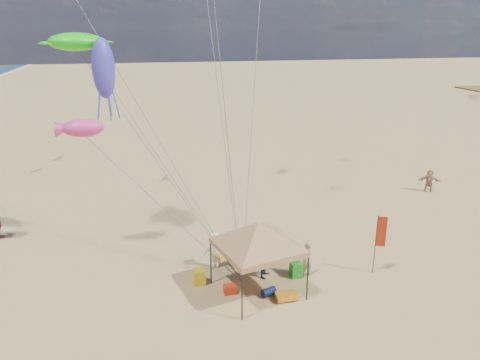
{
  "coord_description": "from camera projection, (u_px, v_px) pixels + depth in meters",
  "views": [
    {
      "loc": [
        -4.65,
        -17.17,
        10.85
      ],
      "look_at": [
        0.0,
        3.0,
        4.0
      ],
      "focal_mm": 34.49,
      "sensor_mm": 36.0,
      "label": 1
    }
  ],
  "objects": [
    {
      "name": "squid_kite",
      "position": [
        103.0,
        68.0,
        21.47
      ],
      "size": [
        1.2,
        1.2,
        2.8
      ],
      "primitive_type": "ellipsoid",
      "rotation": [
        0.0,
        0.0,
        0.12
      ],
      "color": "#423CC4",
      "rests_on": "ground"
    },
    {
      "name": "crate_grey",
      "position": [
        280.0,
        295.0,
        19.44
      ],
      "size": [
        0.34,
        0.3,
        0.28
      ],
      "primitive_type": "cube",
      "color": "slate",
      "rests_on": "ground"
    },
    {
      "name": "canopy_tent",
      "position": [
        258.0,
        225.0,
        18.94
      ],
      "size": [
        5.95,
        5.95,
        3.78
      ],
      "color": "black",
      "rests_on": "ground"
    },
    {
      "name": "ground",
      "position": [
        255.0,
        287.0,
        20.28
      ],
      "size": [
        280.0,
        280.0,
        0.0
      ],
      "primitive_type": "plane",
      "color": "tan",
      "rests_on": "ground"
    },
    {
      "name": "chair_yellow",
      "position": [
        199.0,
        277.0,
        20.44
      ],
      "size": [
        0.5,
        0.5,
        0.7
      ],
      "primitive_type": "cube",
      "color": "yellow",
      "rests_on": "ground"
    },
    {
      "name": "person_near_a",
      "position": [
        306.0,
        259.0,
        20.94
      ],
      "size": [
        0.75,
        0.64,
        1.75
      ],
      "primitive_type": "imported",
      "rotation": [
        0.0,
        0.0,
        3.55
      ],
      "color": "#9F865A",
      "rests_on": "ground"
    },
    {
      "name": "person_near_b",
      "position": [
        267.0,
        259.0,
        20.95
      ],
      "size": [
        1.0,
        1.03,
        1.67
      ],
      "primitive_type": "imported",
      "rotation": [
        0.0,
        0.0,
        0.9
      ],
      "color": "#3E4754",
      "rests_on": "ground"
    },
    {
      "name": "person_far_c",
      "position": [
        429.0,
        181.0,
        31.88
      ],
      "size": [
        1.52,
        1.11,
        1.59
      ],
      "primitive_type": "imported",
      "rotation": [
        0.0,
        0.0,
        5.79
      ],
      "color": "#A97D5A",
      "rests_on": "ground"
    },
    {
      "name": "bag_navy",
      "position": [
        269.0,
        292.0,
        19.58
      ],
      "size": [
        0.69,
        0.54,
        0.36
      ],
      "primitive_type": "cylinder",
      "rotation": [
        0.0,
        1.57,
        0.35
      ],
      "color": "#0D1A39",
      "rests_on": "ground"
    },
    {
      "name": "chair_green",
      "position": [
        296.0,
        269.0,
        21.06
      ],
      "size": [
        0.5,
        0.5,
        0.7
      ],
      "primitive_type": "cube",
      "color": "green",
      "rests_on": "ground"
    },
    {
      "name": "cooler_red",
      "position": [
        230.0,
        289.0,
        19.76
      ],
      "size": [
        0.54,
        0.38,
        0.38
      ],
      "primitive_type": "cube",
      "color": "red",
      "rests_on": "ground"
    },
    {
      "name": "cooler_blue",
      "position": [
        285.0,
        250.0,
        23.26
      ],
      "size": [
        0.54,
        0.38,
        0.38
      ],
      "primitive_type": "cube",
      "color": "#122E99",
      "rests_on": "ground"
    },
    {
      "name": "turtle_kite",
      "position": [
        76.0,
        42.0,
        21.71
      ],
      "size": [
        2.69,
        2.22,
        0.85
      ],
      "primitive_type": "ellipsoid",
      "rotation": [
        0.0,
        0.0,
        -0.07
      ],
      "color": "#19EF11",
      "rests_on": "ground"
    },
    {
      "name": "bag_orange",
      "position": [
        218.0,
        257.0,
        22.53
      ],
      "size": [
        0.54,
        0.69,
        0.36
      ],
      "primitive_type": "cylinder",
      "rotation": [
        0.0,
        1.57,
        1.22
      ],
      "color": "orange",
      "rests_on": "ground"
    },
    {
      "name": "beach_cart",
      "position": [
        286.0,
        296.0,
        19.23
      ],
      "size": [
        0.9,
        0.5,
        0.24
      ],
      "primitive_type": "cube",
      "color": "orange",
      "rests_on": "ground"
    },
    {
      "name": "feather_flag",
      "position": [
        380.0,
        235.0,
        20.82
      ],
      "size": [
        0.41,
        0.2,
        2.9
      ],
      "color": "black",
      "rests_on": "ground"
    },
    {
      "name": "person_near_c",
      "position": [
        215.0,
        250.0,
        21.69
      ],
      "size": [
        1.3,
        1.01,
        1.77
      ],
      "primitive_type": "imported",
      "rotation": [
        0.0,
        0.0,
        2.79
      ],
      "color": "white",
      "rests_on": "ground"
    },
    {
      "name": "fish_kite",
      "position": [
        83.0,
        128.0,
        21.34
      ],
      "size": [
        2.1,
        1.43,
        0.85
      ],
      "primitive_type": "ellipsoid",
      "rotation": [
        0.0,
        0.0,
        -0.27
      ],
      "color": "#E03284",
      "rests_on": "ground"
    }
  ]
}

